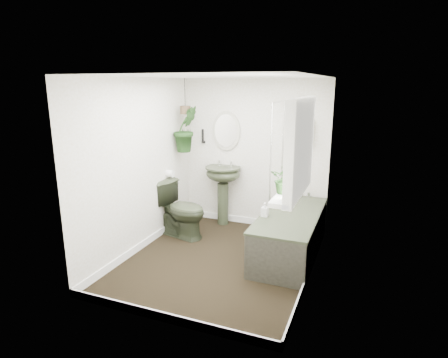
% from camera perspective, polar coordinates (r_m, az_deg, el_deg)
% --- Properties ---
extents(floor, '(2.30, 2.80, 0.02)m').
position_cam_1_polar(floor, '(4.96, -0.66, -12.36)').
color(floor, black).
rests_on(floor, ground).
extents(ceiling, '(2.30, 2.80, 0.02)m').
position_cam_1_polar(ceiling, '(4.43, -0.74, 15.52)').
color(ceiling, white).
rests_on(ceiling, ground).
extents(wall_back, '(2.30, 0.02, 2.30)m').
position_cam_1_polar(wall_back, '(5.86, 4.57, 3.78)').
color(wall_back, white).
rests_on(wall_back, ground).
extents(wall_front, '(2.30, 0.02, 2.30)m').
position_cam_1_polar(wall_front, '(3.35, -9.95, -4.47)').
color(wall_front, white).
rests_on(wall_front, ground).
extents(wall_left, '(0.02, 2.80, 2.30)m').
position_cam_1_polar(wall_left, '(5.10, -12.83, 1.89)').
color(wall_left, white).
rests_on(wall_left, ground).
extents(wall_right, '(0.02, 2.80, 2.30)m').
position_cam_1_polar(wall_right, '(4.27, 13.86, -0.59)').
color(wall_right, white).
rests_on(wall_right, ground).
extents(skirting, '(2.30, 2.80, 0.10)m').
position_cam_1_polar(skirting, '(4.93, -0.66, -11.73)').
color(skirting, white).
rests_on(skirting, floor).
extents(bathtub, '(0.72, 1.72, 0.58)m').
position_cam_1_polar(bathtub, '(5.06, 10.03, -8.28)').
color(bathtub, '#2D3423').
rests_on(bathtub, floor).
extents(bath_screen, '(0.04, 0.72, 1.40)m').
position_cam_1_polar(bath_screen, '(5.32, 8.10, 4.02)').
color(bath_screen, silver).
rests_on(bath_screen, bathtub).
extents(shower_box, '(0.20, 0.10, 0.35)m').
position_cam_1_polar(shower_box, '(5.55, 12.41, 7.08)').
color(shower_box, white).
rests_on(shower_box, wall_back).
extents(oval_mirror, '(0.46, 0.03, 0.62)m').
position_cam_1_polar(oval_mirror, '(5.92, 0.32, 7.35)').
color(oval_mirror, '#B2AE9B').
rests_on(oval_mirror, wall_back).
extents(wall_sconce, '(0.04, 0.04, 0.22)m').
position_cam_1_polar(wall_sconce, '(6.08, -3.25, 6.57)').
color(wall_sconce, black).
rests_on(wall_sconce, wall_back).
extents(toilet_roll_holder, '(0.11, 0.11, 0.11)m').
position_cam_1_polar(toilet_roll_holder, '(5.70, -8.25, 0.82)').
color(toilet_roll_holder, white).
rests_on(toilet_roll_holder, wall_left).
extents(window_recess, '(0.08, 1.00, 0.90)m').
position_cam_1_polar(window_recess, '(3.50, 11.56, 4.70)').
color(window_recess, white).
rests_on(window_recess, wall_right).
extents(window_sill, '(0.18, 1.00, 0.04)m').
position_cam_1_polar(window_sill, '(3.60, 10.13, -1.81)').
color(window_sill, white).
rests_on(window_sill, wall_right).
extents(window_blinds, '(0.01, 0.86, 0.76)m').
position_cam_1_polar(window_blinds, '(3.50, 10.83, 4.76)').
color(window_blinds, white).
rests_on(window_blinds, wall_right).
extents(toilet, '(0.89, 0.63, 0.83)m').
position_cam_1_polar(toilet, '(5.60, -6.59, -4.58)').
color(toilet, '#2D3423').
rests_on(toilet, floor).
extents(pedestal_sink, '(0.64, 0.57, 0.96)m').
position_cam_1_polar(pedestal_sink, '(6.00, -0.16, -2.51)').
color(pedestal_sink, '#2D3423').
rests_on(pedestal_sink, floor).
extents(sill_plant, '(0.24, 0.21, 0.27)m').
position_cam_1_polar(sill_plant, '(3.41, 9.25, -0.00)').
color(sill_plant, black).
rests_on(sill_plant, window_sill).
extents(hanging_plant, '(0.47, 0.49, 0.70)m').
position_cam_1_polar(hanging_plant, '(5.79, -5.84, 7.57)').
color(hanging_plant, black).
rests_on(hanging_plant, ceiling).
extents(soap_bottle, '(0.08, 0.09, 0.18)m').
position_cam_1_polar(soap_bottle, '(4.78, 6.23, -4.66)').
color(soap_bottle, black).
rests_on(soap_bottle, bathtub).
extents(hanging_pot, '(0.16, 0.16, 0.12)m').
position_cam_1_polar(hanging_pot, '(5.77, -5.92, 10.43)').
color(hanging_pot, '#4A3825').
rests_on(hanging_pot, ceiling).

